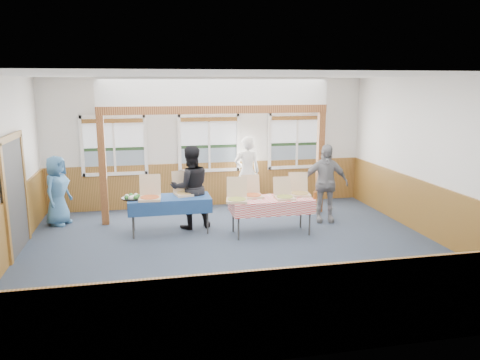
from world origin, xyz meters
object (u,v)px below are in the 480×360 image
object	(u,v)px
person_grey	(325,183)
woman_white	(247,172)
table_left	(169,200)
man_blue	(57,191)
woman_black	(191,187)
table_right	(271,201)

from	to	relation	value
person_grey	woman_white	bearing A→B (deg)	146.15
woman_white	person_grey	size ratio (longest dim) A/B	1.02
table_left	man_blue	size ratio (longest dim) A/B	1.10
table_left	person_grey	xyz separation A→B (m)	(3.46, 0.10, 0.18)
woman_black	man_blue	world-z (taller)	woman_black
table_left	woman_black	world-z (taller)	woman_black
woman_black	man_blue	xyz separation A→B (m)	(-2.83, 0.81, -0.12)
man_blue	table_right	bearing A→B (deg)	-86.03
table_left	woman_white	xyz separation A→B (m)	(2.02, 1.66, 0.20)
table_left	table_right	bearing A→B (deg)	-15.31
table_right	woman_white	distance (m)	2.19
woman_white	person_grey	xyz separation A→B (m)	(1.43, -1.56, -0.02)
woman_black	table_left	bearing A→B (deg)	20.00
table_right	woman_black	bearing A→B (deg)	128.92
woman_black	person_grey	xyz separation A→B (m)	(2.99, -0.14, -0.01)
table_right	woman_black	distance (m)	1.76
woman_white	person_grey	bearing A→B (deg)	130.57
man_blue	person_grey	size ratio (longest dim) A/B	0.88
table_right	table_left	bearing A→B (deg)	140.57
table_left	man_blue	distance (m)	2.59
person_grey	woman_black	bearing A→B (deg)	-169.22
woman_black	person_grey	distance (m)	2.99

